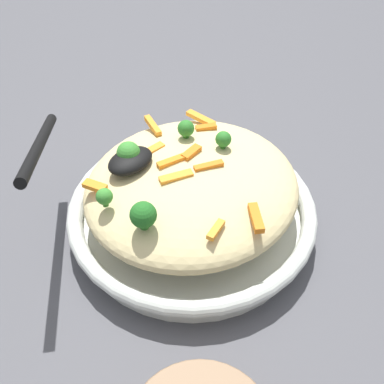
% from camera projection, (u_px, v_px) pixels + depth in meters
% --- Properties ---
extents(ground_plane, '(2.40, 2.40, 0.00)m').
position_uv_depth(ground_plane, '(192.00, 226.00, 0.61)').
color(ground_plane, '#4C4C51').
extents(serving_bowl, '(0.30, 0.30, 0.04)m').
position_uv_depth(serving_bowl, '(192.00, 213.00, 0.59)').
color(serving_bowl, silver).
rests_on(serving_bowl, ground_plane).
extents(pasta_mound, '(0.26, 0.24, 0.06)m').
position_uv_depth(pasta_mound, '(192.00, 187.00, 0.56)').
color(pasta_mound, '#DBC689').
rests_on(pasta_mound, serving_bowl).
extents(carrot_piece_0, '(0.04, 0.03, 0.01)m').
position_uv_depth(carrot_piece_0, '(173.00, 175.00, 0.53)').
color(carrot_piece_0, orange).
rests_on(carrot_piece_0, pasta_mound).
extents(carrot_piece_1, '(0.03, 0.01, 0.01)m').
position_uv_depth(carrot_piece_1, '(191.00, 152.00, 0.56)').
color(carrot_piece_1, orange).
rests_on(carrot_piece_1, pasta_mound).
extents(carrot_piece_2, '(0.03, 0.01, 0.01)m').
position_uv_depth(carrot_piece_2, '(216.00, 230.00, 0.48)').
color(carrot_piece_2, orange).
rests_on(carrot_piece_2, pasta_mound).
extents(carrot_piece_3, '(0.03, 0.02, 0.01)m').
position_uv_depth(carrot_piece_3, '(209.00, 167.00, 0.54)').
color(carrot_piece_3, orange).
rests_on(carrot_piece_3, pasta_mound).
extents(carrot_piece_4, '(0.01, 0.04, 0.01)m').
position_uv_depth(carrot_piece_4, '(201.00, 118.00, 0.62)').
color(carrot_piece_4, orange).
rests_on(carrot_piece_4, pasta_mound).
extents(carrot_piece_5, '(0.02, 0.04, 0.01)m').
position_uv_depth(carrot_piece_5, '(153.00, 126.00, 0.60)').
color(carrot_piece_5, orange).
rests_on(carrot_piece_5, pasta_mound).
extents(carrot_piece_6, '(0.02, 0.03, 0.01)m').
position_uv_depth(carrot_piece_6, '(95.00, 186.00, 0.53)').
color(carrot_piece_6, orange).
rests_on(carrot_piece_6, pasta_mound).
extents(carrot_piece_7, '(0.04, 0.02, 0.01)m').
position_uv_depth(carrot_piece_7, '(174.00, 160.00, 0.55)').
color(carrot_piece_7, orange).
rests_on(carrot_piece_7, pasta_mound).
extents(carrot_piece_8, '(0.03, 0.04, 0.01)m').
position_uv_depth(carrot_piece_8, '(256.00, 218.00, 0.49)').
color(carrot_piece_8, orange).
rests_on(carrot_piece_8, pasta_mound).
extents(carrot_piece_9, '(0.04, 0.01, 0.01)m').
position_uv_depth(carrot_piece_9, '(149.00, 152.00, 0.57)').
color(carrot_piece_9, orange).
rests_on(carrot_piece_9, pasta_mound).
extents(carrot_piece_10, '(0.03, 0.02, 0.01)m').
position_uv_depth(carrot_piece_10, '(206.00, 127.00, 0.60)').
color(carrot_piece_10, orange).
rests_on(carrot_piece_10, pasta_mound).
extents(broccoli_floret_0, '(0.02, 0.02, 0.02)m').
position_uv_depth(broccoli_floret_0, '(104.00, 197.00, 0.50)').
color(broccoli_floret_0, '#377928').
rests_on(broccoli_floret_0, pasta_mound).
extents(broccoli_floret_1, '(0.03, 0.03, 0.03)m').
position_uv_depth(broccoli_floret_1, '(143.00, 215.00, 0.47)').
color(broccoli_floret_1, '#205B1C').
rests_on(broccoli_floret_1, pasta_mound).
extents(broccoli_floret_2, '(0.02, 0.02, 0.02)m').
position_uv_depth(broccoli_floret_2, '(221.00, 138.00, 0.56)').
color(broccoli_floret_2, '#296820').
rests_on(broccoli_floret_2, pasta_mound).
extents(broccoli_floret_3, '(0.02, 0.02, 0.02)m').
position_uv_depth(broccoli_floret_3, '(186.00, 129.00, 0.58)').
color(broccoli_floret_3, '#296820').
rests_on(broccoli_floret_3, pasta_mound).
extents(broccoli_floret_4, '(0.03, 0.03, 0.03)m').
position_uv_depth(broccoli_floret_4, '(129.00, 154.00, 0.54)').
color(broccoli_floret_4, '#377928').
rests_on(broccoli_floret_4, pasta_mound).
extents(serving_spoon, '(0.17, 0.16, 0.08)m').
position_uv_depth(serving_spoon, '(93.00, 155.00, 0.53)').
color(serving_spoon, black).
rests_on(serving_spoon, pasta_mound).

